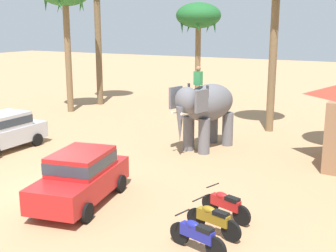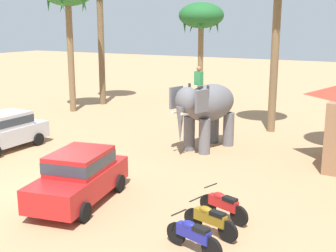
{
  "view_description": "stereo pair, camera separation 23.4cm",
  "coord_description": "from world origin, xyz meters",
  "px_view_note": "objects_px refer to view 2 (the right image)",
  "views": [
    {
      "loc": [
        10.07,
        -11.17,
        5.72
      ],
      "look_at": [
        1.8,
        4.58,
        1.6
      ],
      "focal_mm": 47.68,
      "sensor_mm": 36.0,
      "label": 1
    },
    {
      "loc": [
        10.27,
        -11.06,
        5.72
      ],
      "look_at": [
        1.8,
        4.58,
        1.6
      ],
      "focal_mm": 47.68,
      "sensor_mm": 36.0,
      "label": 2
    }
  ],
  "objects_px": {
    "motorcycle_second_in_row": "(210,219)",
    "motorcycle_nearest_camera": "(193,235)",
    "car_sedan_foreground": "(79,175)",
    "palm_tree_left_of_road": "(201,18)",
    "elephant_with_mahout": "(206,107)",
    "car_parked_far_side": "(4,130)",
    "motorcycle_mid_row": "(223,205)"
  },
  "relations": [
    {
      "from": "motorcycle_second_in_row",
      "to": "palm_tree_left_of_road",
      "type": "bearing_deg",
      "value": 115.19
    },
    {
      "from": "car_sedan_foreground",
      "to": "elephant_with_mahout",
      "type": "distance_m",
      "value": 7.91
    },
    {
      "from": "elephant_with_mahout",
      "to": "car_sedan_foreground",
      "type": "bearing_deg",
      "value": -97.71
    },
    {
      "from": "car_sedan_foreground",
      "to": "motorcycle_second_in_row",
      "type": "height_order",
      "value": "car_sedan_foreground"
    },
    {
      "from": "motorcycle_mid_row",
      "to": "motorcycle_second_in_row",
      "type": "bearing_deg",
      "value": -86.95
    },
    {
      "from": "car_parked_far_side",
      "to": "palm_tree_left_of_road",
      "type": "relative_size",
      "value": 0.58
    },
    {
      "from": "motorcycle_second_in_row",
      "to": "motorcycle_mid_row",
      "type": "height_order",
      "value": "same"
    },
    {
      "from": "palm_tree_left_of_road",
      "to": "motorcycle_second_in_row",
      "type": "bearing_deg",
      "value": -64.81
    },
    {
      "from": "motorcycle_nearest_camera",
      "to": "motorcycle_mid_row",
      "type": "distance_m",
      "value": 2.18
    },
    {
      "from": "car_sedan_foreground",
      "to": "palm_tree_left_of_road",
      "type": "distance_m",
      "value": 20.15
    },
    {
      "from": "car_sedan_foreground",
      "to": "motorcycle_second_in_row",
      "type": "distance_m",
      "value": 4.67
    },
    {
      "from": "motorcycle_mid_row",
      "to": "motorcycle_nearest_camera",
      "type": "bearing_deg",
      "value": -88.62
    },
    {
      "from": "car_parked_far_side",
      "to": "motorcycle_mid_row",
      "type": "distance_m",
      "value": 11.92
    },
    {
      "from": "motorcycle_nearest_camera",
      "to": "motorcycle_mid_row",
      "type": "bearing_deg",
      "value": 91.38
    },
    {
      "from": "motorcycle_mid_row",
      "to": "palm_tree_left_of_road",
      "type": "xyz_separation_m",
      "value": [
        -8.94,
        18.01,
        5.6
      ]
    },
    {
      "from": "palm_tree_left_of_road",
      "to": "motorcycle_mid_row",
      "type": "bearing_deg",
      "value": -63.6
    },
    {
      "from": "car_parked_far_side",
      "to": "elephant_with_mahout",
      "type": "height_order",
      "value": "elephant_with_mahout"
    },
    {
      "from": "elephant_with_mahout",
      "to": "motorcycle_nearest_camera",
      "type": "height_order",
      "value": "elephant_with_mahout"
    },
    {
      "from": "motorcycle_nearest_camera",
      "to": "motorcycle_second_in_row",
      "type": "bearing_deg",
      "value": 89.61
    },
    {
      "from": "motorcycle_nearest_camera",
      "to": "motorcycle_mid_row",
      "type": "relative_size",
      "value": 1.01
    },
    {
      "from": "motorcycle_nearest_camera",
      "to": "motorcycle_second_in_row",
      "type": "relative_size",
      "value": 1.0
    },
    {
      "from": "car_parked_far_side",
      "to": "motorcycle_second_in_row",
      "type": "bearing_deg",
      "value": -16.23
    },
    {
      "from": "motorcycle_second_in_row",
      "to": "motorcycle_nearest_camera",
      "type": "bearing_deg",
      "value": -90.39
    },
    {
      "from": "motorcycle_nearest_camera",
      "to": "palm_tree_left_of_road",
      "type": "height_order",
      "value": "palm_tree_left_of_road"
    },
    {
      "from": "elephant_with_mahout",
      "to": "motorcycle_second_in_row",
      "type": "bearing_deg",
      "value": -65.55
    },
    {
      "from": "car_sedan_foreground",
      "to": "palm_tree_left_of_road",
      "type": "xyz_separation_m",
      "value": [
        -4.35,
        18.99,
        5.14
      ]
    },
    {
      "from": "motorcycle_nearest_camera",
      "to": "palm_tree_left_of_road",
      "type": "xyz_separation_m",
      "value": [
        -8.99,
        20.2,
        5.6
      ]
    },
    {
      "from": "motorcycle_mid_row",
      "to": "car_sedan_foreground",
      "type": "bearing_deg",
      "value": -167.91
    },
    {
      "from": "car_parked_far_side",
      "to": "motorcycle_second_in_row",
      "type": "distance_m",
      "value": 12.25
    },
    {
      "from": "elephant_with_mahout",
      "to": "motorcycle_second_in_row",
      "type": "xyz_separation_m",
      "value": [
        3.6,
        -7.91,
        -1.53
      ]
    },
    {
      "from": "elephant_with_mahout",
      "to": "palm_tree_left_of_road",
      "type": "height_order",
      "value": "palm_tree_left_of_road"
    },
    {
      "from": "elephant_with_mahout",
      "to": "palm_tree_left_of_road",
      "type": "distance_m",
      "value": 13.11
    }
  ]
}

